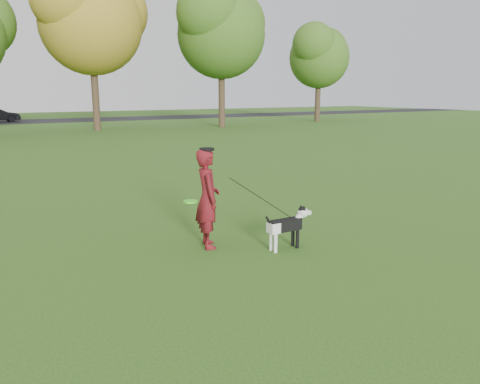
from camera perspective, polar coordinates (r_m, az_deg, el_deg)
ground at (r=8.19m, az=1.61°, el=-6.71°), size 120.00×120.00×0.00m
road at (r=46.80m, az=-25.85°, el=7.71°), size 120.00×7.00×0.02m
man at (r=8.00m, az=-3.97°, el=-0.79°), size 0.56×0.71×1.71m
dog at (r=8.02m, az=5.90°, el=-3.85°), size 0.96×0.19×0.73m
man_held_items at (r=8.05m, az=2.64°, el=-0.81°), size 1.75×0.93×1.24m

